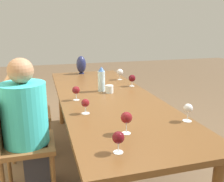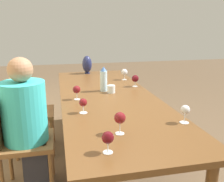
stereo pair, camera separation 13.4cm
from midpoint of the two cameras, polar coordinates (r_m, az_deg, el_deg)
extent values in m
plane|color=brown|center=(2.80, 0.50, -15.84)|extent=(14.00, 14.00, 0.00)
cube|color=brown|center=(2.51, 0.54, -1.50)|extent=(2.69, 0.93, 0.04)
cylinder|color=brown|center=(3.86, 1.61, -1.33)|extent=(0.07, 0.07, 0.70)
cylinder|color=brown|center=(3.75, -9.25, -1.99)|extent=(0.07, 0.07, 0.70)
cylinder|color=silver|center=(2.65, -0.49, 2.27)|extent=(0.08, 0.08, 0.22)
cone|color=#33599E|center=(2.62, -0.49, 5.08)|extent=(0.07, 0.07, 0.05)
cylinder|color=silver|center=(2.59, 1.30, 0.44)|extent=(0.08, 0.08, 0.08)
cylinder|color=#1E234C|center=(3.65, -4.62, 4.13)|extent=(0.07, 0.07, 0.01)
ellipsoid|color=#1E234C|center=(3.62, -4.67, 6.12)|extent=(0.14, 0.14, 0.24)
cylinder|color=silver|center=(2.89, 6.61, 1.06)|extent=(0.06, 0.06, 0.00)
cylinder|color=silver|center=(2.88, 6.63, 1.63)|extent=(0.01, 0.01, 0.06)
sphere|color=#510C14|center=(2.87, 6.66, 2.84)|extent=(0.08, 0.08, 0.08)
cylinder|color=silver|center=(2.03, -4.67, -4.99)|extent=(0.07, 0.07, 0.00)
cylinder|color=silver|center=(2.02, -4.69, -4.17)|extent=(0.01, 0.01, 0.06)
sphere|color=maroon|center=(2.00, -4.72, -2.63)|extent=(0.07, 0.07, 0.07)
cylinder|color=silver|center=(2.39, -6.42, -1.91)|extent=(0.06, 0.06, 0.00)
cylinder|color=silver|center=(2.38, -6.45, -1.14)|extent=(0.01, 0.01, 0.06)
sphere|color=maroon|center=(2.36, -6.49, 0.33)|extent=(0.07, 0.07, 0.07)
cylinder|color=silver|center=(3.22, 4.01, 2.60)|extent=(0.06, 0.06, 0.00)
cylinder|color=silver|center=(3.22, 4.02, 3.15)|extent=(0.01, 0.01, 0.06)
sphere|color=silver|center=(3.21, 4.04, 4.29)|extent=(0.08, 0.08, 0.08)
cylinder|color=silver|center=(1.66, 4.13, -9.69)|extent=(0.06, 0.06, 0.00)
cylinder|color=silver|center=(1.64, 4.16, -8.44)|extent=(0.01, 0.01, 0.08)
sphere|color=maroon|center=(1.62, 4.20, -6.17)|extent=(0.08, 0.08, 0.08)
cylinder|color=silver|center=(1.43, 1.80, -13.86)|extent=(0.06, 0.06, 0.00)
cylinder|color=silver|center=(1.42, 1.81, -12.77)|extent=(0.01, 0.01, 0.06)
sphere|color=#510C14|center=(1.39, 1.83, -10.62)|extent=(0.07, 0.07, 0.07)
cylinder|color=silver|center=(1.92, 18.12, -6.88)|extent=(0.07, 0.07, 0.00)
cylinder|color=silver|center=(1.91, 18.20, -5.90)|extent=(0.01, 0.01, 0.07)
sphere|color=silver|center=(1.89, 18.36, -4.11)|extent=(0.07, 0.07, 0.07)
cube|color=brown|center=(2.27, -17.20, -11.15)|extent=(0.44, 0.44, 0.04)
cylinder|color=brown|center=(2.22, -11.90, -18.65)|extent=(0.04, 0.04, 0.44)
cylinder|color=brown|center=(2.54, -12.07, -13.94)|extent=(0.04, 0.04, 0.44)
cylinder|color=brown|center=(2.58, -20.81, -14.25)|extent=(0.04, 0.04, 0.44)
cube|color=brown|center=(2.95, -16.18, -4.92)|extent=(0.44, 0.44, 0.04)
cube|color=brown|center=(2.91, -20.42, -0.96)|extent=(0.40, 0.03, 0.41)
cylinder|color=brown|center=(2.86, -12.18, -10.52)|extent=(0.04, 0.04, 0.44)
cylinder|color=brown|center=(3.21, -12.27, -7.63)|extent=(0.04, 0.04, 0.44)
cylinder|color=brown|center=(2.89, -19.86, -10.85)|extent=(0.04, 0.04, 0.44)
cylinder|color=brown|center=(3.23, -19.07, -7.95)|extent=(0.04, 0.04, 0.44)
cube|color=#2D2D38|center=(2.37, -15.18, -15.87)|extent=(0.27, 0.20, 0.48)
cylinder|color=#33B7BC|center=(2.17, -17.76, -4.60)|extent=(0.36, 0.36, 0.51)
sphere|color=#9E7051|center=(2.08, -18.53, 4.65)|extent=(0.20, 0.20, 0.20)
camera|label=1|loc=(0.07, -88.32, 0.45)|focal=40.00mm
camera|label=2|loc=(0.07, 91.68, -0.45)|focal=40.00mm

